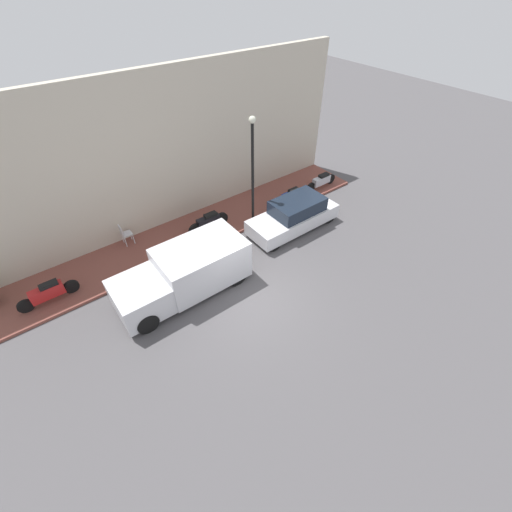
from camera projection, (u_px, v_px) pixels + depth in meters
The scene contains 11 objects.
ground_plane at pixel (253, 297), 12.47m from camera, with size 60.00×60.00×0.00m, color #514F51.
sidewalk at pixel (191, 233), 15.17m from camera, with size 2.59×17.77×0.12m.
building_facade at pixel (163, 154), 13.91m from camera, with size 0.30×17.77×6.45m.
parked_car at pixel (294, 215), 15.14m from camera, with size 1.61×4.19×1.41m.
delivery_van at pixel (184, 273), 12.12m from camera, with size 1.95×4.79×1.74m.
motorcycle_blue at pixel (291, 196), 16.63m from camera, with size 0.30×1.91×0.72m.
scooter_silver at pixel (321, 181), 17.69m from camera, with size 0.30×1.98×0.73m.
motorcycle_black at pixel (209, 222), 14.92m from camera, with size 0.30×1.97×0.84m.
motorcycle_red at pixel (48, 293), 11.88m from camera, with size 0.30×2.03×0.81m.
streetlamp at pixel (253, 162), 13.95m from camera, with size 0.28×0.28×4.71m.
cafe_chair at pixel (125, 233), 14.17m from camera, with size 0.40×0.40×0.95m.
Camera 1 is at (-6.67, 4.92, 9.44)m, focal length 24.00 mm.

